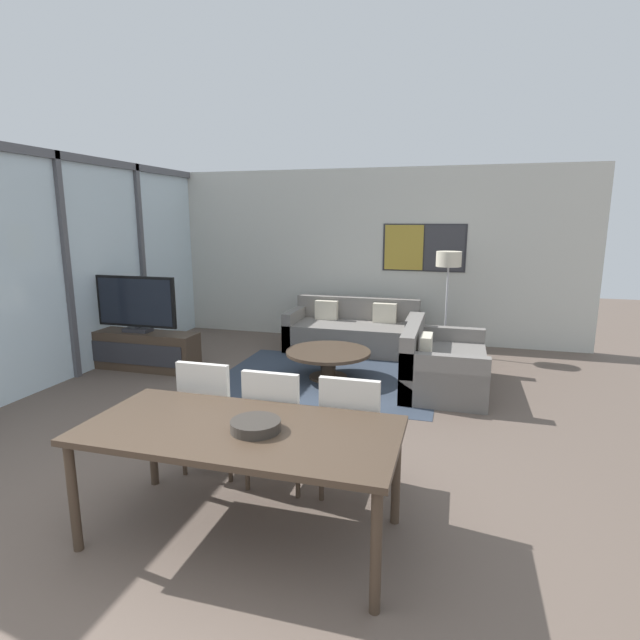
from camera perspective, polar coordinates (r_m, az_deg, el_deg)
The scene contains 15 objects.
ground_plane at distance 3.28m, azimuth -19.90°, elevation -27.09°, with size 24.00×24.00×0.00m, color brown.
wall_back at distance 8.34m, azimuth 4.80°, elevation 7.35°, with size 7.25×0.09×2.80m.
window_wall_left at distance 6.97m, azimuth -27.20°, elevation 6.36°, with size 0.07×6.14×2.80m.
area_rug at distance 6.44m, azimuth 0.94°, elevation -6.62°, with size 2.74×2.15×0.01m.
tv_console at distance 7.20m, azimuth -19.96°, elevation -3.25°, with size 1.66×0.40×0.51m.
television at distance 7.08m, azimuth -20.30°, elevation 1.70°, with size 1.18×0.20×0.75m.
sofa_main at distance 7.80m, azimuth 3.81°, elevation -1.40°, with size 1.98×0.94×0.77m.
sofa_side at distance 6.20m, azimuth 13.37°, elevation -5.15°, with size 0.94×1.55×0.77m.
coffee_table at distance 6.36m, azimuth 0.95°, elevation -4.30°, with size 1.08×1.08×0.36m.
dining_table at distance 3.22m, azimuth -9.11°, elevation -13.07°, with size 1.97×0.93×0.75m.
dining_chair_left at distance 4.11m, azimuth -12.25°, elevation -10.16°, with size 0.46×0.46×0.94m.
dining_chair_centre at distance 3.82m, azimuth -4.95°, elevation -11.62°, with size 0.46×0.46×0.94m.
dining_chair_right at distance 3.68m, azimuth 3.73°, elevation -12.52°, with size 0.46×0.46×0.94m.
fruit_bowl at distance 3.11m, azimuth -7.38°, elevation -11.79°, with size 0.31×0.31×0.07m.
floor_lamp at distance 7.54m, azimuth 14.46°, elevation 5.93°, with size 0.36×0.36×1.54m.
Camera 1 is at (1.60, -2.03, 2.02)m, focal length 28.00 mm.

